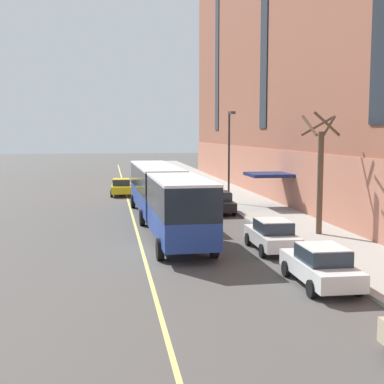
{
  "coord_description": "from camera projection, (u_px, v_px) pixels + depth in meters",
  "views": [
    {
      "loc": [
        -2.29,
        -25.38,
        5.68
      ],
      "look_at": [
        3.12,
        9.65,
        1.8
      ],
      "focal_mm": 50.0,
      "sensor_mm": 36.0,
      "label": 1
    }
  ],
  "objects": [
    {
      "name": "street_tree_mid_block",
      "position": [
        320.0,
        171.0,
        29.29
      ],
      "size": [
        1.96,
        1.97,
        6.73
      ],
      "color": "brown",
      "rests_on": "sidewalk"
    },
    {
      "name": "lane_centerline",
      "position": [
        139.0,
        240.0,
        28.73
      ],
      "size": [
        0.16,
        140.0,
        0.01
      ],
      "primitive_type": "cube",
      "color": "#E0D66B",
      "rests_on": "ground"
    },
    {
      "name": "street_lamp",
      "position": [
        230.0,
        148.0,
        42.26
      ],
      "size": [
        0.36,
        1.48,
        7.28
      ],
      "color": "#2D2D30",
      "rests_on": "sidewalk"
    },
    {
      "name": "parked_car_white_4",
      "position": [
        321.0,
        266.0,
        19.92
      ],
      "size": [
        1.94,
        4.54,
        1.56
      ],
      "color": "silver",
      "rests_on": "ground"
    },
    {
      "name": "ground_plane",
      "position": [
        159.0,
        251.0,
        25.9
      ],
      "size": [
        260.0,
        260.0,
        0.0
      ],
      "primitive_type": "plane",
      "color": "#4C4947"
    },
    {
      "name": "taxi_cab",
      "position": [
        121.0,
        187.0,
        49.2
      ],
      "size": [
        2.02,
        4.33,
        1.56
      ],
      "color": "yellow",
      "rests_on": "ground"
    },
    {
      "name": "parked_car_black_3",
      "position": [
        218.0,
        202.0,
        38.32
      ],
      "size": [
        2.03,
        4.62,
        1.56
      ],
      "color": "black",
      "rests_on": "ground"
    },
    {
      "name": "fire_hydrant",
      "position": [
        229.0,
        199.0,
        42.26
      ],
      "size": [
        0.42,
        0.24,
        0.72
      ],
      "color": "red",
      "rests_on": "sidewalk"
    },
    {
      "name": "city_bus",
      "position": [
        163.0,
        193.0,
        32.69
      ],
      "size": [
        3.28,
        20.98,
        3.53
      ],
      "color": "navy",
      "rests_on": "ground"
    },
    {
      "name": "sidewalk",
      "position": [
        310.0,
        233.0,
        30.18
      ],
      "size": [
        4.68,
        160.0,
        0.15
      ],
      "primitive_type": "cube",
      "color": "#9E9B93",
      "rests_on": "ground"
    },
    {
      "name": "parked_car_white_0",
      "position": [
        272.0,
        235.0,
        25.89
      ],
      "size": [
        1.94,
        4.41,
        1.56
      ],
      "color": "silver",
      "rests_on": "ground"
    }
  ]
}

